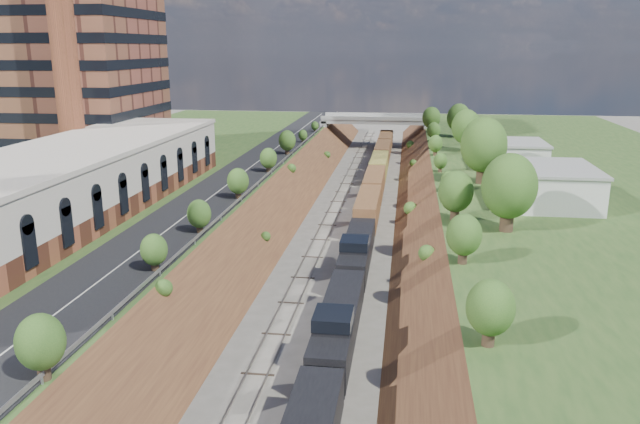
# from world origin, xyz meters

# --- Properties ---
(platform_left) EXTENTS (44.00, 180.00, 5.00)m
(platform_left) POSITION_xyz_m (-33.00, 60.00, 2.50)
(platform_left) COLOR #2C4D20
(platform_left) RESTS_ON ground
(platform_right) EXTENTS (44.00, 180.00, 5.00)m
(platform_right) POSITION_xyz_m (33.00, 60.00, 2.50)
(platform_right) COLOR #2C4D20
(platform_right) RESTS_ON ground
(embankment_left) EXTENTS (10.00, 180.00, 10.00)m
(embankment_left) POSITION_xyz_m (-11.00, 60.00, 0.00)
(embankment_left) COLOR brown
(embankment_left) RESTS_ON ground
(embankment_right) EXTENTS (10.00, 180.00, 10.00)m
(embankment_right) POSITION_xyz_m (11.00, 60.00, 0.00)
(embankment_right) COLOR brown
(embankment_right) RESTS_ON ground
(rail_left_track) EXTENTS (1.58, 180.00, 0.18)m
(rail_left_track) POSITION_xyz_m (-2.60, 60.00, 0.09)
(rail_left_track) COLOR gray
(rail_left_track) RESTS_ON ground
(rail_right_track) EXTENTS (1.58, 180.00, 0.18)m
(rail_right_track) POSITION_xyz_m (2.60, 60.00, 0.09)
(rail_right_track) COLOR gray
(rail_right_track) RESTS_ON ground
(road) EXTENTS (8.00, 180.00, 0.10)m
(road) POSITION_xyz_m (-15.50, 60.00, 5.05)
(road) COLOR black
(road) RESTS_ON platform_left
(guardrail) EXTENTS (0.10, 171.00, 0.70)m
(guardrail) POSITION_xyz_m (-11.40, 59.80, 5.55)
(guardrail) COLOR #99999E
(guardrail) RESTS_ON platform_left
(commercial_building) EXTENTS (14.30, 62.30, 7.00)m
(commercial_building) POSITION_xyz_m (-28.00, 38.00, 8.51)
(commercial_building) COLOR brown
(commercial_building) RESTS_ON platform_left
(smokestack) EXTENTS (3.20, 3.20, 40.00)m
(smokestack) POSITION_xyz_m (-36.00, 56.00, 25.00)
(smokestack) COLOR brown
(smokestack) RESTS_ON platform_left
(overpass) EXTENTS (24.50, 8.30, 7.40)m
(overpass) POSITION_xyz_m (0.00, 122.00, 4.92)
(overpass) COLOR gray
(overpass) RESTS_ON ground
(white_building_near) EXTENTS (9.00, 12.00, 4.00)m
(white_building_near) POSITION_xyz_m (23.50, 52.00, 7.00)
(white_building_near) COLOR silver
(white_building_near) RESTS_ON platform_right
(white_building_far) EXTENTS (8.00, 10.00, 3.60)m
(white_building_far) POSITION_xyz_m (23.00, 74.00, 6.80)
(white_building_far) COLOR silver
(white_building_far) RESTS_ON platform_right
(tree_right_large) EXTENTS (5.25, 5.25, 7.61)m
(tree_right_large) POSITION_xyz_m (17.00, 40.00, 9.38)
(tree_right_large) COLOR #473323
(tree_right_large) RESTS_ON platform_right
(tree_left_crest) EXTENTS (2.45, 2.45, 3.55)m
(tree_left_crest) POSITION_xyz_m (-11.80, 20.00, 7.04)
(tree_left_crest) COLOR #473323
(tree_left_crest) RESTS_ON platform_left
(freight_train) EXTENTS (2.71, 124.42, 4.55)m
(freight_train) POSITION_xyz_m (2.60, 62.76, 2.38)
(freight_train) COLOR black
(freight_train) RESTS_ON ground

